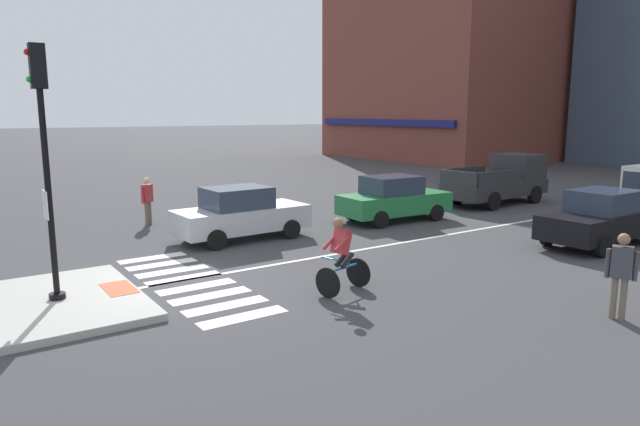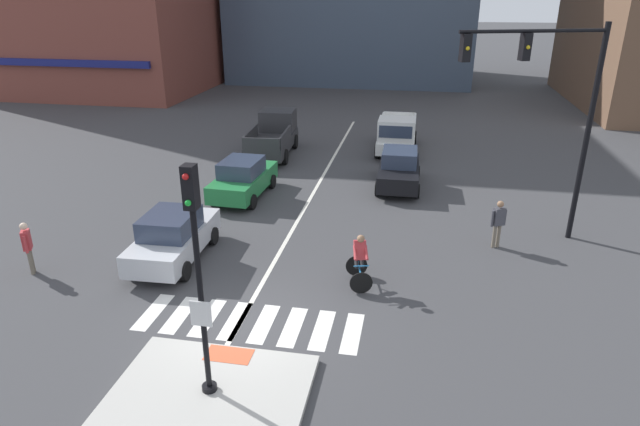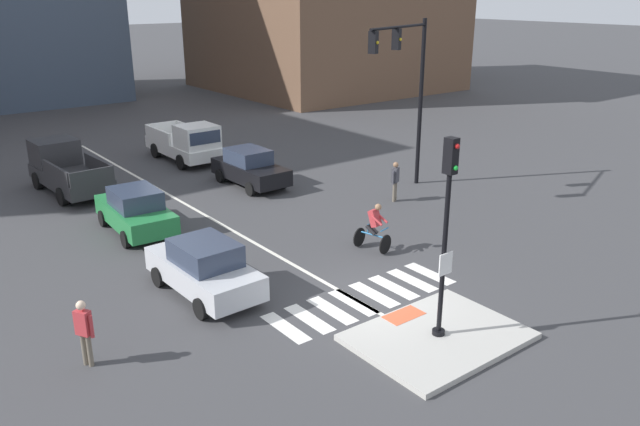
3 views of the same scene
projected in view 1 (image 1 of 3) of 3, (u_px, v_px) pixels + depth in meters
ground_plane at (180, 284)px, 12.86m from camera, size 300.00×300.00×0.00m
traffic_island at (58, 302)px, 11.42m from camera, size 4.19×3.13×0.15m
tactile_pad_front at (119, 288)px, 12.08m from camera, size 1.10×0.60×0.01m
signal_pole at (44, 150)px, 10.87m from camera, size 0.44×0.38×5.01m
crosswalk_stripe_a at (152, 258)px, 15.20m from camera, size 0.44×1.80×0.01m
crosswalk_stripe_b at (162, 264)px, 14.57m from camera, size 0.44×1.80×0.01m
crosswalk_stripe_c at (172, 271)px, 13.94m from camera, size 0.44×1.80×0.01m
crosswalk_stripe_d at (184, 278)px, 13.31m from camera, size 0.44×1.80×0.01m
crosswalk_stripe_e at (196, 287)px, 12.68m from camera, size 0.44×1.80×0.01m
crosswalk_stripe_f at (210, 296)px, 12.05m from camera, size 0.44×1.80×0.01m
crosswalk_stripe_g at (226, 306)px, 11.43m from camera, size 0.44×1.80×0.01m
crosswalk_stripe_h at (243, 317)px, 10.80m from camera, size 0.44×1.80×0.01m
lane_centre_line at (468, 231)px, 18.62m from camera, size 0.14×28.00×0.01m
building_far_block at (455, 25)px, 48.26m from camera, size 17.86×16.39×22.60m
car_green_westbound_far at (394, 199)px, 20.30m from camera, size 2.00×4.18×1.64m
car_silver_westbound_near at (240, 214)px, 17.31m from camera, size 1.94×4.15×1.64m
car_black_eastbound_far at (601, 218)px, 16.54m from camera, size 1.89×4.12×1.64m
pickup_truck_charcoal_westbound_distant at (502, 181)px, 24.30m from camera, size 2.27×5.20×2.08m
cyclist at (342, 254)px, 12.10m from camera, size 0.90×1.22×1.68m
pedestrian_at_curb_left at (147, 197)px, 19.55m from camera, size 0.37×0.49×1.67m
pedestrian_waiting_far_side at (621, 269)px, 10.53m from camera, size 0.50×0.35×1.67m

